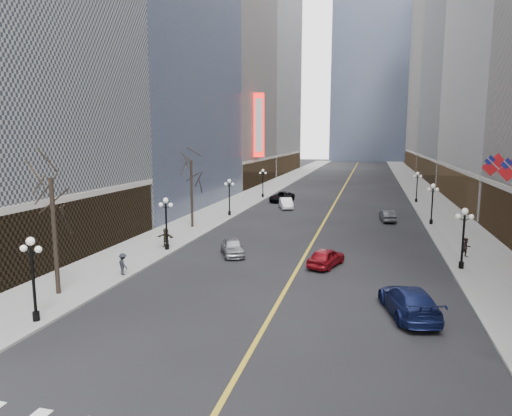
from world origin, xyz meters
The scene contains 27 objects.
sidewalk_east centered at (14.00, 70.00, 0.07)m, with size 6.00×230.00×0.15m, color gray.
sidewalk_west centered at (-14.00, 70.00, 0.07)m, with size 6.00×230.00×0.15m, color gray.
lane_line centered at (0.00, 80.00, 0.01)m, with size 0.25×200.00×0.02m, color gold.
bldg_east_c centered at (29.88, 106.00, 24.18)m, with size 26.60×40.60×48.80m.
bldg_east_d centered at (29.90, 149.00, 31.17)m, with size 26.60×46.60×62.80m.
bldg_west_c centered at (-29.88, 87.00, 25.19)m, with size 26.60×30.60×50.80m.
bldg_west_d centered at (-29.92, 121.00, 36.17)m, with size 26.60×38.60×72.80m.
streetlamp_east_1 centered at (11.80, 30.00, 2.90)m, with size 1.26×0.44×4.52m.
streetlamp_east_2 centered at (11.80, 48.00, 2.90)m, with size 1.26×0.44×4.52m.
streetlamp_east_3 centered at (11.80, 66.00, 2.90)m, with size 1.26×0.44×4.52m.
streetlamp_west_0 centered at (-11.80, 14.00, 2.90)m, with size 1.26×0.44×4.52m.
streetlamp_west_1 centered at (-11.80, 30.00, 2.90)m, with size 1.26×0.44×4.52m.
streetlamp_west_2 centered at (-11.80, 48.00, 2.90)m, with size 1.26×0.44×4.52m.
streetlamp_west_3 centered at (-11.80, 66.00, 2.90)m, with size 1.26×0.44×4.52m.
flag_5 centered at (15.31, 37.00, 7.29)m, with size 2.87×0.12×2.87m.
theatre_marquee centered at (-15.88, 80.00, 12.00)m, with size 2.00×0.55×12.00m.
tree_west_near centered at (-13.50, 18.00, 6.24)m, with size 3.60×3.60×7.92m.
tree_west_far centered at (-13.50, 40.00, 6.24)m, with size 3.60×3.60×7.92m.
car_nb_near centered at (-5.91, 30.09, 0.71)m, with size 1.68×4.18×1.43m, color #9DA0A4.
car_nb_mid centered at (-6.15, 56.04, 0.73)m, with size 1.55×4.43×1.46m, color white.
car_nb_far centered at (-7.99, 62.47, 0.76)m, with size 2.52×5.46×1.52m, color black.
car_sb_near centered at (7.36, 19.97, 0.82)m, with size 2.30×5.65×1.64m, color #131C4A.
car_sb_mid centered at (2.00, 28.59, 0.72)m, with size 1.69×4.21×1.43m, color maroon.
car_sb_far centered at (7.13, 49.21, 0.66)m, with size 1.40×4.02×1.33m, color #414548.
ped_east_walk centered at (12.75, 33.59, 0.94)m, with size 0.76×0.42×1.57m, color black.
ped_west_walk centered at (-11.60, 22.43, 0.93)m, with size 1.01×0.42×1.57m, color #212129.
ped_west_far centered at (-12.24, 30.74, 1.01)m, with size 1.60×0.46×1.73m, color #2C2518.
Camera 1 is at (5.06, -5.35, 9.74)m, focal length 32.00 mm.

